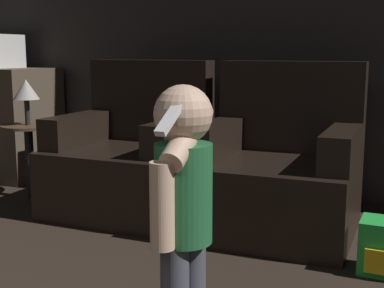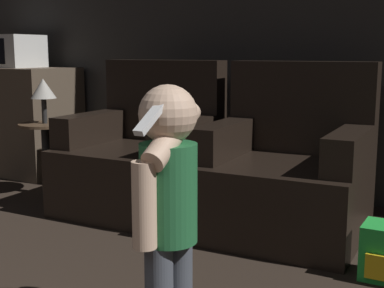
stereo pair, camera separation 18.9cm
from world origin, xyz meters
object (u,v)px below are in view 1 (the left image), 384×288
armchair_left (132,160)px  armchair_right (279,174)px  person_toddler (182,194)px  lamp (26,90)px

armchair_left → armchair_right: size_ratio=1.00×
person_toddler → armchair_left: bearing=-135.0°
lamp → armchair_right: bearing=1.9°
armchair_right → lamp: armchair_right is taller
armchair_left → lamp: (-0.81, -0.06, 0.44)m
armchair_left → person_toddler: (1.01, -1.34, 0.21)m
armchair_right → person_toddler: 1.36m
armchair_right → armchair_left: bearing=178.1°
armchair_right → person_toddler: bearing=-90.9°
person_toddler → lamp: person_toddler is taller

